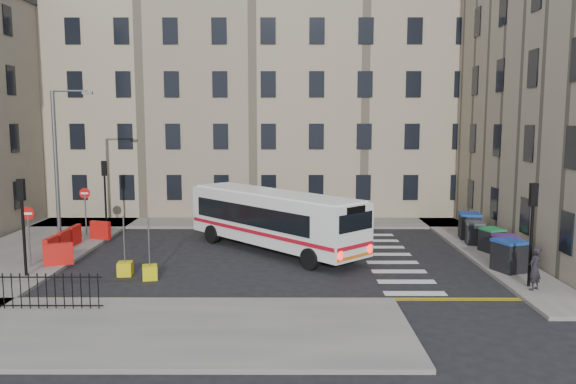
{
  "coord_description": "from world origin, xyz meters",
  "views": [
    {
      "loc": [
        -0.87,
        -27.04,
        6.65
      ],
      "look_at": [
        -0.94,
        1.55,
        3.0
      ],
      "focal_mm": 35.0,
      "sensor_mm": 36.0,
      "label": 1
    }
  ],
  "objects_px": {
    "bollard_yellow": "(150,272)",
    "bollard_chevron": "(125,269)",
    "pedestrian": "(535,268)",
    "bus": "(273,218)",
    "streetlamp": "(56,165)",
    "wheelie_bin_c": "(492,240)",
    "wheelie_bin_d": "(475,233)",
    "wheelie_bin_e": "(470,226)",
    "wheelie_bin_b": "(505,250)",
    "wheelie_bin_a": "(509,255)"
  },
  "relations": [
    {
      "from": "bus",
      "to": "wheelie_bin_b",
      "type": "relative_size",
      "value": 7.39
    },
    {
      "from": "bollard_yellow",
      "to": "bollard_chevron",
      "type": "height_order",
      "value": "same"
    },
    {
      "from": "wheelie_bin_e",
      "to": "bollard_chevron",
      "type": "bearing_deg",
      "value": -148.81
    },
    {
      "from": "streetlamp",
      "to": "wheelie_bin_b",
      "type": "bearing_deg",
      "value": -10.47
    },
    {
      "from": "pedestrian",
      "to": "bollard_yellow",
      "type": "xyz_separation_m",
      "value": [
        -15.33,
        1.92,
        -0.7
      ]
    },
    {
      "from": "pedestrian",
      "to": "bollard_chevron",
      "type": "bearing_deg",
      "value": -45.88
    },
    {
      "from": "wheelie_bin_a",
      "to": "wheelie_bin_e",
      "type": "xyz_separation_m",
      "value": [
        0.48,
        6.87,
        0.02
      ]
    },
    {
      "from": "wheelie_bin_c",
      "to": "bus",
      "type": "bearing_deg",
      "value": 158.3
    },
    {
      "from": "wheelie_bin_e",
      "to": "pedestrian",
      "type": "bearing_deg",
      "value": -84.7
    },
    {
      "from": "bus",
      "to": "bollard_yellow",
      "type": "xyz_separation_m",
      "value": [
        -5.06,
        -5.22,
        -1.42
      ]
    },
    {
      "from": "bus",
      "to": "wheelie_bin_c",
      "type": "relative_size",
      "value": 7.4
    },
    {
      "from": "streetlamp",
      "to": "wheelie_bin_d",
      "type": "xyz_separation_m",
      "value": [
        21.96,
        0.17,
        -3.59
      ]
    },
    {
      "from": "streetlamp",
      "to": "wheelie_bin_c",
      "type": "height_order",
      "value": "streetlamp"
    },
    {
      "from": "wheelie_bin_e",
      "to": "bollard_yellow",
      "type": "distance_m",
      "value": 17.66
    },
    {
      "from": "streetlamp",
      "to": "bollard_chevron",
      "type": "xyz_separation_m",
      "value": [
        5.05,
        -5.5,
        -4.04
      ]
    },
    {
      "from": "streetlamp",
      "to": "wheelie_bin_e",
      "type": "relative_size",
      "value": 5.68
    },
    {
      "from": "bollard_yellow",
      "to": "bollard_chevron",
      "type": "xyz_separation_m",
      "value": [
        -1.21,
        0.57,
        0.0
      ]
    },
    {
      "from": "wheelie_bin_e",
      "to": "bollard_chevron",
      "type": "height_order",
      "value": "wheelie_bin_e"
    },
    {
      "from": "wheelie_bin_c",
      "to": "bollard_yellow",
      "type": "relative_size",
      "value": 2.18
    },
    {
      "from": "wheelie_bin_d",
      "to": "bollard_chevron",
      "type": "height_order",
      "value": "wheelie_bin_d"
    },
    {
      "from": "wheelie_bin_c",
      "to": "pedestrian",
      "type": "xyz_separation_m",
      "value": [
        -0.65,
        -6.4,
        0.25
      ]
    },
    {
      "from": "bollard_chevron",
      "to": "wheelie_bin_b",
      "type": "bearing_deg",
      "value": 4.87
    },
    {
      "from": "bus",
      "to": "wheelie_bin_b",
      "type": "height_order",
      "value": "bus"
    },
    {
      "from": "bollard_chevron",
      "to": "wheelie_bin_e",
      "type": "bearing_deg",
      "value": 22.59
    },
    {
      "from": "bus",
      "to": "bollard_chevron",
      "type": "height_order",
      "value": "bus"
    },
    {
      "from": "wheelie_bin_b",
      "to": "wheelie_bin_e",
      "type": "relative_size",
      "value": 0.92
    },
    {
      "from": "wheelie_bin_a",
      "to": "bollard_yellow",
      "type": "height_order",
      "value": "wheelie_bin_a"
    },
    {
      "from": "bus",
      "to": "bollard_chevron",
      "type": "relative_size",
      "value": 16.16
    },
    {
      "from": "streetlamp",
      "to": "bollard_yellow",
      "type": "relative_size",
      "value": 13.57
    },
    {
      "from": "wheelie_bin_c",
      "to": "wheelie_bin_e",
      "type": "bearing_deg",
      "value": 73.81
    },
    {
      "from": "wheelie_bin_e",
      "to": "pedestrian",
      "type": "xyz_separation_m",
      "value": [
        -0.56,
        -9.6,
        0.13
      ]
    },
    {
      "from": "wheelie_bin_e",
      "to": "bollard_chevron",
      "type": "distance_m",
      "value": 18.52
    },
    {
      "from": "pedestrian",
      "to": "wheelie_bin_c",
      "type": "bearing_deg",
      "value": -133.1
    },
    {
      "from": "wheelie_bin_a",
      "to": "wheelie_bin_e",
      "type": "height_order",
      "value": "wheelie_bin_e"
    },
    {
      "from": "wheelie_bin_c",
      "to": "wheelie_bin_d",
      "type": "xyz_separation_m",
      "value": [
        -0.28,
        1.76,
        -0.0
      ]
    },
    {
      "from": "bus",
      "to": "wheelie_bin_e",
      "type": "bearing_deg",
      "value": -30.08
    },
    {
      "from": "pedestrian",
      "to": "bus",
      "type": "bearing_deg",
      "value": -72.1
    },
    {
      "from": "wheelie_bin_a",
      "to": "wheelie_bin_e",
      "type": "bearing_deg",
      "value": 65.8
    },
    {
      "from": "wheelie_bin_d",
      "to": "bollard_yellow",
      "type": "bearing_deg",
      "value": -147.52
    },
    {
      "from": "wheelie_bin_b",
      "to": "streetlamp",
      "type": "bearing_deg",
      "value": 174.41
    },
    {
      "from": "wheelie_bin_d",
      "to": "bollard_chevron",
      "type": "xyz_separation_m",
      "value": [
        -16.91,
        -5.67,
        -0.45
      ]
    },
    {
      "from": "wheelie_bin_c",
      "to": "bollard_chevron",
      "type": "distance_m",
      "value": 17.63
    },
    {
      "from": "bus",
      "to": "wheelie_bin_a",
      "type": "xyz_separation_m",
      "value": [
        10.35,
        -4.41,
        -0.88
      ]
    },
    {
      "from": "pedestrian",
      "to": "wheelie_bin_d",
      "type": "bearing_deg",
      "value": -129.92
    },
    {
      "from": "wheelie_bin_e",
      "to": "bollard_yellow",
      "type": "relative_size",
      "value": 2.39
    },
    {
      "from": "streetlamp",
      "to": "wheelie_bin_e",
      "type": "height_order",
      "value": "streetlamp"
    },
    {
      "from": "pedestrian",
      "to": "bollard_yellow",
      "type": "bearing_deg",
      "value": -44.45
    },
    {
      "from": "wheelie_bin_a",
      "to": "wheelie_bin_b",
      "type": "distance_m",
      "value": 1.24
    },
    {
      "from": "bus",
      "to": "wheelie_bin_b",
      "type": "distance_m",
      "value": 11.16
    },
    {
      "from": "streetlamp",
      "to": "wheelie_bin_d",
      "type": "distance_m",
      "value": 22.25
    }
  ]
}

